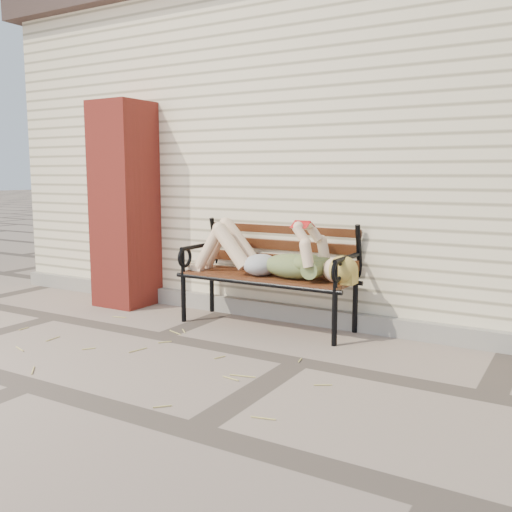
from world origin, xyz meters
The scene contains 8 objects.
ground centered at (0.00, 0.00, 0.00)m, with size 80.00×80.00×0.00m, color gray.
house_wall centered at (0.00, 3.00, 1.50)m, with size 8.00×4.00×3.00m, color #F6E6C0.
house_roof centered at (0.00, 3.00, 3.15)m, with size 8.30×4.30×0.30m, color #443330.
foundation_strip centered at (0.00, 0.97, 0.07)m, with size 8.00×0.10×0.15m, color gray.
brick_pillar centered at (-2.30, 0.75, 1.00)m, with size 0.50×0.50×2.00m, color #AF3127.
garden_bench centered at (-0.66, 0.80, 0.59)m, with size 1.64×0.65×1.06m.
reading_woman centered at (-0.65, 0.67, 0.63)m, with size 1.54×0.35×0.49m.
straw_scatter centered at (-1.25, -0.51, 0.01)m, with size 2.93×1.78×0.01m.
Camera 1 is at (1.68, -3.47, 1.30)m, focal length 40.00 mm.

